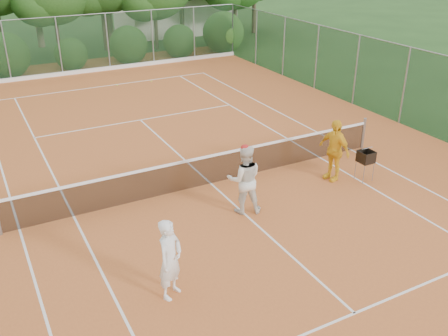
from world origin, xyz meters
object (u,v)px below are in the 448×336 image
Objects in this scene: player_center_grp at (244,179)px; player_yellow at (334,150)px; player_white at (170,259)px; ball_hopper at (366,157)px.

player_center_grp reaches higher than player_yellow.
player_center_grp is at bearing 1.44° from player_white.
player_yellow is at bearing 7.55° from player_center_grp.
player_center_grp reaches higher than player_white.
player_yellow is 0.99m from ball_hopper.
player_white is at bearing -76.14° from player_yellow.
player_yellow is at bearing -12.29° from player_white.
player_white is 3.83m from player_center_grp.
player_yellow is 2.00× the size of ball_hopper.
ball_hopper is (7.25, 2.21, -0.14)m from player_white.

